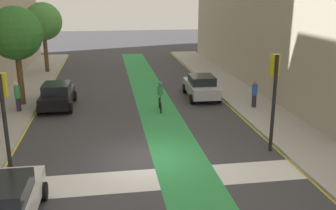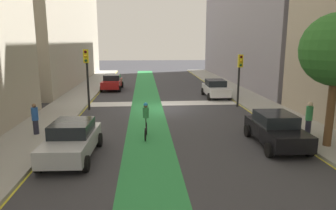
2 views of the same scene
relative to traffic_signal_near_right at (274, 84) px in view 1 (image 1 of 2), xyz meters
name	(u,v)px [view 1 (image 1 of 2)]	position (x,y,z in m)	size (l,w,h in m)	color
ground_plane	(148,158)	(-5.61, -0.08, -3.08)	(120.00, 120.00, 0.00)	#38383D
bike_lane_paint	(179,156)	(-4.25, -0.08, -3.08)	(2.40, 60.00, 0.01)	#2D8C47
crosswalk_band	(154,179)	(-5.61, -2.08, -3.08)	(12.00, 1.80, 0.01)	silver
curb_stripe_left	(4,167)	(-11.61, -0.08, -3.08)	(0.16, 60.00, 0.01)	yellow
sidewalk_right	(308,146)	(1.89, -0.08, -3.01)	(3.00, 60.00, 0.15)	#9E9E99
curb_stripe_right	(278,150)	(0.39, -0.08, -3.08)	(0.16, 60.00, 0.01)	yellow
traffic_signal_near_right	(274,84)	(0.00, 0.00, 0.00)	(0.35, 0.52, 4.41)	black
traffic_signal_near_left	(4,103)	(-11.26, -0.28, -0.27)	(0.35, 0.52, 4.00)	black
car_black_left_far	(57,95)	(-10.37, 8.56, -2.28)	(2.07, 4.22, 1.57)	black
car_white_left_near	(4,204)	(-10.49, -4.50, -2.28)	(2.06, 4.22, 1.57)	silver
car_silver_right_far	(201,86)	(-0.92, 9.42, -2.28)	(2.15, 4.26, 1.57)	#B2B7BF
cyclist_in_lane	(160,96)	(-4.12, 6.79, -2.11)	(0.32, 1.73, 1.86)	black
pedestrian_sidewalk_right_a	(254,94)	(1.66, 6.25, -2.10)	(0.34, 0.34, 1.65)	#262638
pedestrian_sidewalk_left_a	(18,96)	(-12.52, 7.61, -2.02)	(0.34, 0.34, 1.78)	#262638
street_tree_near	(16,34)	(-12.60, 9.20, 1.48)	(3.24, 3.24, 6.07)	brown
street_tree_far	(43,22)	(-12.54, 19.84, 1.45)	(3.26, 3.26, 6.05)	brown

